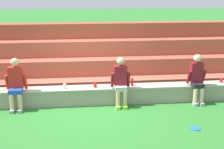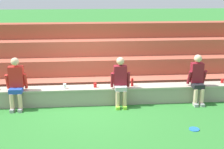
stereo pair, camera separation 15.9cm
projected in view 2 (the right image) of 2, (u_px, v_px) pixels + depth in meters
The scene contains 11 objects.
ground_plane at pixel (90, 106), 8.40m from camera, with size 80.00×80.00×0.00m, color #2D752D.
stone_seating_wall at pixel (90, 95), 8.54m from camera, with size 8.99×0.48×0.48m.
brick_bleachers at pixel (89, 62), 10.13m from camera, with size 12.73×2.22×1.99m.
person_far_left at pixel (16, 82), 8.06m from camera, with size 0.56×0.54×1.38m.
person_left_of_center at pixel (120, 81), 8.24m from camera, with size 0.53×0.50×1.35m.
person_center at pixel (197, 78), 8.44m from camera, with size 0.51×0.53×1.37m.
water_bottle_center_gap at pixel (132, 82), 8.54m from camera, with size 0.07×0.07×0.23m.
plastic_cup_left_end at pixel (222, 81), 8.83m from camera, with size 0.09×0.09×0.11m, color red.
plastic_cup_right_end at pixel (95, 85), 8.45m from camera, with size 0.09×0.09×0.12m, color red.
plastic_cup_middle at pixel (65, 86), 8.35m from camera, with size 0.09×0.09×0.13m, color white.
frisbee at pixel (194, 129), 7.01m from camera, with size 0.23×0.23×0.02m, color blue.
Camera 2 is at (-0.08, -7.86, 3.13)m, focal length 49.06 mm.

